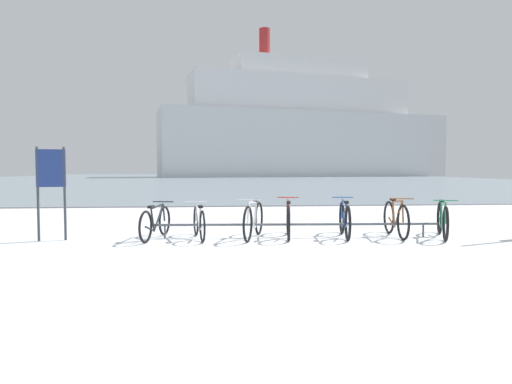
{
  "coord_description": "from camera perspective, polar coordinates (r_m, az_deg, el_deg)",
  "views": [
    {
      "loc": [
        -1.36,
        -7.3,
        1.44
      ],
      "look_at": [
        -0.3,
        4.59,
        0.83
      ],
      "focal_mm": 31.74,
      "sensor_mm": 36.0,
      "label": 1
    }
  ],
  "objects": [
    {
      "name": "bike_rack",
      "position": [
        9.49,
        4.99,
        -4.14
      ],
      "size": [
        6.01,
        0.37,
        0.31
      ],
      "color": "#4C5156",
      "rests_on": "ground"
    },
    {
      "name": "bicycle_5",
      "position": [
        10.0,
        17.2,
        -3.26
      ],
      "size": [
        0.46,
        1.7,
        0.85
      ],
      "color": "black",
      "rests_on": "ground"
    },
    {
      "name": "bicycle_3",
      "position": [
        9.5,
        4.09,
        -3.51
      ],
      "size": [
        0.46,
        1.71,
        0.83
      ],
      "color": "black",
      "rests_on": "ground"
    },
    {
      "name": "bicycle_1",
      "position": [
        9.37,
        -7.2,
        -3.81
      ],
      "size": [
        0.46,
        1.59,
        0.75
      ],
      "color": "black",
      "rests_on": "ground"
    },
    {
      "name": "ground",
      "position": [
        61.24,
        -3.84,
        1.54
      ],
      "size": [
        80.0,
        132.0,
        0.08
      ],
      "color": "silver"
    },
    {
      "name": "info_sign",
      "position": [
        9.89,
        -24.42,
        1.67
      ],
      "size": [
        0.55,
        0.14,
        1.88
      ],
      "color": "#33383D",
      "rests_on": "ground"
    },
    {
      "name": "bicycle_2",
      "position": [
        9.35,
        -0.31,
        -3.57
      ],
      "size": [
        0.64,
        1.72,
        0.84
      ],
      "color": "black",
      "rests_on": "ground"
    },
    {
      "name": "ferry_ship",
      "position": [
        87.75,
        6.01,
        7.95
      ],
      "size": [
        56.34,
        22.35,
        27.25
      ],
      "color": "silver",
      "rests_on": "ground"
    },
    {
      "name": "bicycle_6",
      "position": [
        10.24,
        22.45,
        -3.27
      ],
      "size": [
        0.74,
        1.7,
        0.82
      ],
      "color": "black",
      "rests_on": "ground"
    },
    {
      "name": "bicycle_4",
      "position": [
        9.7,
        11.12,
        -3.43
      ],
      "size": [
        0.46,
        1.7,
        0.83
      ],
      "color": "black",
      "rests_on": "ground"
    },
    {
      "name": "bicycle_0",
      "position": [
        9.5,
        -12.53,
        -3.78
      ],
      "size": [
        0.55,
        1.65,
        0.75
      ],
      "color": "black",
      "rests_on": "ground"
    }
  ]
}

